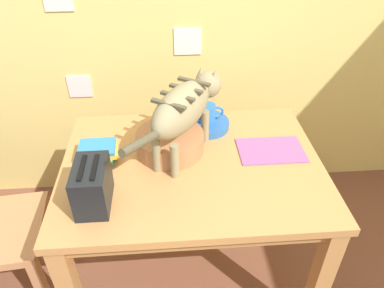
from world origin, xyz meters
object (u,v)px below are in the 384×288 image
object	(u,v)px
saucer_bowl	(206,124)
book_stack	(97,153)
dining_table	(192,179)
wicker_basket	(170,142)
cat	(185,107)
coffee_mug	(207,113)
magazine	(271,150)
toaster	(92,186)

from	to	relation	value
saucer_bowl	book_stack	world-z (taller)	book_stack
dining_table	wicker_basket	world-z (taller)	wicker_basket
dining_table	wicker_basket	xyz separation A→B (m)	(-0.09, 0.10, 0.14)
cat	coffee_mug	distance (m)	0.26
cat	coffee_mug	xyz separation A→B (m)	(0.12, 0.18, -0.15)
dining_table	coffee_mug	size ratio (longest dim) A/B	8.85
dining_table	saucer_bowl	bearing A→B (deg)	71.55
cat	saucer_bowl	distance (m)	0.30
magazine	book_stack	bearing A→B (deg)	-179.80
cat	toaster	size ratio (longest dim) A/B	3.11
magazine	book_stack	xyz separation A→B (m)	(-0.76, -0.00, 0.03)
book_stack	saucer_bowl	bearing A→B (deg)	23.30
saucer_bowl	book_stack	xyz separation A→B (m)	(-0.50, -0.21, 0.01)
saucer_bowl	coffee_mug	world-z (taller)	coffee_mug
cat	magazine	xyz separation A→B (m)	(0.38, -0.03, -0.22)
saucer_bowl	magazine	size ratio (longest dim) A/B	0.75
dining_table	coffee_mug	world-z (taller)	coffee_mug
coffee_mug	wicker_basket	distance (m)	0.26
toaster	book_stack	bearing A→B (deg)	95.08
toaster	dining_table	bearing A→B (deg)	28.84
saucer_bowl	magazine	xyz separation A→B (m)	(0.27, -0.21, -0.02)
book_stack	wicker_basket	size ratio (longest dim) A/B	0.62
magazine	coffee_mug	bearing A→B (deg)	141.47
magazine	toaster	distance (m)	0.79
cat	wicker_basket	bearing A→B (deg)	-154.67
wicker_basket	toaster	distance (m)	0.42
cat	book_stack	bearing A→B (deg)	-143.68
saucer_bowl	magazine	bearing A→B (deg)	-38.31
saucer_bowl	magazine	distance (m)	0.34
coffee_mug	dining_table	bearing A→B (deg)	-109.14
coffee_mug	toaster	bearing A→B (deg)	-134.65
toaster	saucer_bowl	bearing A→B (deg)	45.57
dining_table	toaster	bearing A→B (deg)	-151.16
dining_table	book_stack	distance (m)	0.43
coffee_mug	book_stack	xyz separation A→B (m)	(-0.50, -0.21, -0.05)
saucer_bowl	dining_table	bearing A→B (deg)	-108.45
saucer_bowl	book_stack	bearing A→B (deg)	-156.70
saucer_bowl	wicker_basket	world-z (taller)	wicker_basket
cat	coffee_mug	bearing A→B (deg)	89.18
saucer_bowl	toaster	xyz separation A→B (m)	(-0.47, -0.48, 0.07)
dining_table	saucer_bowl	size ratio (longest dim) A/B	5.10
magazine	book_stack	world-z (taller)	book_stack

